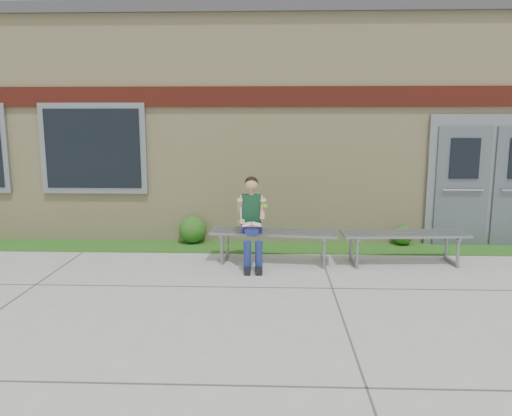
{
  "coord_description": "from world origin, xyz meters",
  "views": [
    {
      "loc": [
        0.22,
        -5.85,
        2.19
      ],
      "look_at": [
        -0.06,
        1.7,
        0.87
      ],
      "focal_mm": 35.0,
      "sensor_mm": 36.0,
      "label": 1
    }
  ],
  "objects": [
    {
      "name": "ground",
      "position": [
        0.0,
        0.0,
        0.0
      ],
      "size": [
        80.0,
        80.0,
        0.0
      ],
      "primitive_type": "plane",
      "color": "#9E9E99",
      "rests_on": "ground"
    },
    {
      "name": "grass_strip",
      "position": [
        0.0,
        2.6,
        0.01
      ],
      "size": [
        16.0,
        0.8,
        0.02
      ],
      "primitive_type": "cube",
      "color": "#2B4E15",
      "rests_on": "ground"
    },
    {
      "name": "school_building",
      "position": [
        -0.0,
        5.99,
        2.1
      ],
      "size": [
        16.2,
        6.22,
        4.2
      ],
      "color": "beige",
      "rests_on": "ground"
    },
    {
      "name": "bench_left",
      "position": [
        0.22,
        1.71,
        0.39
      ],
      "size": [
        1.99,
        0.74,
        0.51
      ],
      "rotation": [
        0.0,
        0.0,
        -0.1
      ],
      "color": "gray",
      "rests_on": "ground"
    },
    {
      "name": "bench_right",
      "position": [
        2.22,
        1.71,
        0.38
      ],
      "size": [
        1.94,
        0.65,
        0.5
      ],
      "rotation": [
        0.0,
        0.0,
        0.06
      ],
      "color": "gray",
      "rests_on": "ground"
    },
    {
      "name": "girl",
      "position": [
        -0.11,
        1.51,
        0.73
      ],
      "size": [
        0.47,
        0.78,
        1.36
      ],
      "rotation": [
        0.0,
        0.0,
        0.05
      ],
      "color": "navy",
      "rests_on": "ground"
    },
    {
      "name": "shrub_mid",
      "position": [
        -1.24,
        2.85,
        0.26
      ],
      "size": [
        0.49,
        0.49,
        0.49
      ],
      "primitive_type": "sphere",
      "color": "#2B4E15",
      "rests_on": "grass_strip"
    },
    {
      "name": "shrub_east",
      "position": [
        2.51,
        2.85,
        0.19
      ],
      "size": [
        0.35,
        0.35,
        0.35
      ],
      "primitive_type": "sphere",
      "color": "#2B4E15",
      "rests_on": "grass_strip"
    }
  ]
}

